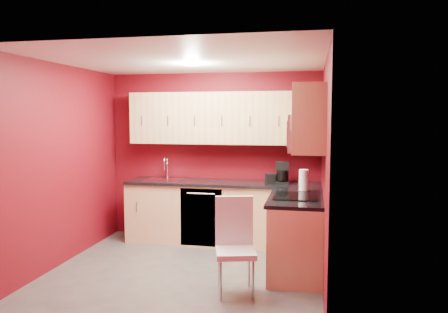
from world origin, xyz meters
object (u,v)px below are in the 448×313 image
(sink, at_px, (164,177))
(dining_chair, at_px, (235,247))
(napkin_holder, at_px, (270,178))
(paper_towel, at_px, (304,180))
(microwave, at_px, (306,133))
(coffee_maker, at_px, (282,173))

(sink, height_order, dining_chair, sink)
(sink, xyz_separation_m, napkin_holder, (1.59, -0.03, 0.03))
(paper_towel, relative_size, dining_chair, 0.28)
(napkin_holder, height_order, paper_towel, paper_towel)
(microwave, bearing_deg, paper_towel, 93.97)
(coffee_maker, bearing_deg, microwave, -77.26)
(coffee_maker, xyz_separation_m, dining_chair, (-0.36, -1.75, -0.56))
(sink, bearing_deg, napkin_holder, -1.20)
(napkin_holder, bearing_deg, microwave, -62.58)
(paper_towel, bearing_deg, microwave, -86.03)
(paper_towel, bearing_deg, napkin_holder, 129.55)
(sink, bearing_deg, coffee_maker, -0.83)
(microwave, distance_m, paper_towel, 0.73)
(sink, bearing_deg, dining_chair, -51.67)
(paper_towel, distance_m, dining_chair, 1.45)
(sink, bearing_deg, microwave, -25.60)
(coffee_maker, bearing_deg, paper_towel, -68.41)
(sink, height_order, coffee_maker, sink)
(coffee_maker, relative_size, paper_towel, 1.09)
(paper_towel, bearing_deg, dining_chair, -119.85)
(sink, relative_size, coffee_maker, 1.72)
(coffee_maker, bearing_deg, dining_chair, -107.78)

